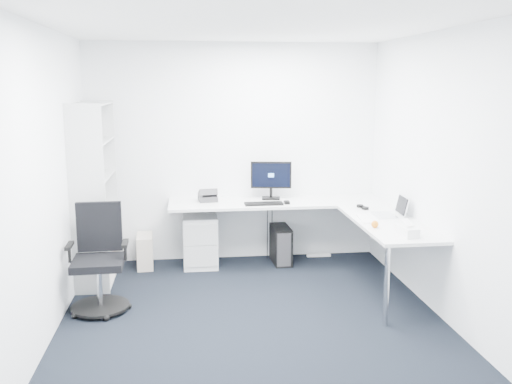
{
  "coord_description": "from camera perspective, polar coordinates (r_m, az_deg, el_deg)",
  "views": [
    {
      "loc": [
        -0.58,
        -4.96,
        2.21
      ],
      "look_at": [
        0.15,
        1.05,
        1.05
      ],
      "focal_mm": 40.0,
      "sensor_mm": 36.0,
      "label": 1
    }
  ],
  "objects": [
    {
      "name": "wall_right",
      "position": [
        5.56,
        18.49,
        1.39
      ],
      "size": [
        0.02,
        4.2,
        2.7
      ],
      "primitive_type": "cube",
      "color": "white",
      "rests_on": "ground"
    },
    {
      "name": "black_pc_tower",
      "position": [
        7.13,
        2.5,
        -5.28
      ],
      "size": [
        0.23,
        0.48,
        0.46
      ],
      "primitive_type": "cube",
      "rotation": [
        0.0,
        0.0,
        0.04
      ],
      "color": "black",
      "rests_on": "ground"
    },
    {
      "name": "wall_front",
      "position": [
        3.04,
        4.35,
        -5.65
      ],
      "size": [
        3.6,
        0.02,
        2.7
      ],
      "primitive_type": "cube",
      "color": "white",
      "rests_on": "ground"
    },
    {
      "name": "black_keyboard",
      "position": [
        6.73,
        0.78,
        -1.17
      ],
      "size": [
        0.45,
        0.17,
        0.02
      ],
      "primitive_type": "cube",
      "rotation": [
        0.0,
        0.0,
        0.01
      ],
      "color": "black",
      "rests_on": "l_desk"
    },
    {
      "name": "task_chair",
      "position": [
        5.77,
        -15.53,
        -6.55
      ],
      "size": [
        0.6,
        0.6,
        1.05
      ],
      "primitive_type": null,
      "rotation": [
        0.0,
        0.0,
        0.03
      ],
      "color": "black",
      "rests_on": "ground"
    },
    {
      "name": "orange_fruit",
      "position": [
        5.78,
        11.8,
        -3.17
      ],
      "size": [
        0.07,
        0.07,
        0.07
      ],
      "primitive_type": "sphere",
      "color": "orange",
      "rests_on": "l_desk"
    },
    {
      "name": "l_desk",
      "position": [
        6.71,
        3.05,
        -4.83
      ],
      "size": [
        2.73,
        1.53,
        0.8
      ],
      "primitive_type": null,
      "color": "silver",
      "rests_on": "ground"
    },
    {
      "name": "beige_pc_tower",
      "position": [
        7.1,
        -11.04,
        -5.81
      ],
      "size": [
        0.21,
        0.43,
        0.4
      ],
      "primitive_type": "cube",
      "rotation": [
        0.0,
        0.0,
        0.06
      ],
      "color": "#BBB09F",
      "rests_on": "ground"
    },
    {
      "name": "white_keyboard",
      "position": [
        6.12,
        10.81,
        -2.63
      ],
      "size": [
        0.16,
        0.4,
        0.01
      ],
      "primitive_type": "cube",
      "rotation": [
        0.0,
        0.0,
        -0.12
      ],
      "color": "silver",
      "rests_on": "l_desk"
    },
    {
      "name": "ceiling",
      "position": [
        5.01,
        -0.27,
        16.45
      ],
      "size": [
        4.2,
        4.2,
        0.0
      ],
      "primitive_type": "plane",
      "color": "white"
    },
    {
      "name": "tissue_box",
      "position": [
        5.55,
        14.88,
        -3.81
      ],
      "size": [
        0.16,
        0.27,
        0.09
      ],
      "primitive_type": "cube",
      "rotation": [
        0.0,
        0.0,
        0.13
      ],
      "color": "silver",
      "rests_on": "l_desk"
    },
    {
      "name": "ground",
      "position": [
        5.46,
        -0.25,
        -13.04
      ],
      "size": [
        4.2,
        4.2,
        0.0
      ],
      "primitive_type": "plane",
      "color": "black"
    },
    {
      "name": "wall_back",
      "position": [
        7.13,
        -2.21,
        3.92
      ],
      "size": [
        3.6,
        0.02,
        2.7
      ],
      "primitive_type": "cube",
      "color": "white",
      "rests_on": "ground"
    },
    {
      "name": "headphones",
      "position": [
        6.63,
        10.62,
        -1.41
      ],
      "size": [
        0.15,
        0.21,
        0.05
      ],
      "primitive_type": null,
      "rotation": [
        0.0,
        0.0,
        0.19
      ],
      "color": "black",
      "rests_on": "l_desk"
    },
    {
      "name": "wall_left",
      "position": [
        5.18,
        -20.46,
        0.59
      ],
      "size": [
        0.02,
        4.2,
        2.7
      ],
      "primitive_type": "cube",
      "color": "white",
      "rests_on": "ground"
    },
    {
      "name": "monitor",
      "position": [
        7.01,
        1.52,
        1.22
      ],
      "size": [
        0.52,
        0.24,
        0.48
      ],
      "primitive_type": null,
      "rotation": [
        0.0,
        0.0,
        -0.16
      ],
      "color": "black",
      "rests_on": "l_desk"
    },
    {
      "name": "desk_phone",
      "position": [
        6.93,
        -4.85,
        -0.29
      ],
      "size": [
        0.24,
        0.24,
        0.15
      ],
      "primitive_type": null,
      "rotation": [
        0.0,
        0.0,
        0.12
      ],
      "color": "#2F2E31",
      "rests_on": "l_desk"
    },
    {
      "name": "power_strip",
      "position": [
        7.46,
        6.28,
        -6.29
      ],
      "size": [
        0.31,
        0.06,
        0.04
      ],
      "primitive_type": "cube",
      "rotation": [
        0.0,
        0.0,
        -0.03
      ],
      "color": "silver",
      "rests_on": "ground"
    },
    {
      "name": "drawer_pedestal",
      "position": [
        7.03,
        -5.58,
        -4.83
      ],
      "size": [
        0.41,
        0.51,
        0.63
      ],
      "primitive_type": "cube",
      "color": "silver",
      "rests_on": "ground"
    },
    {
      "name": "mouse",
      "position": [
        6.78,
        3.1,
        -1.05
      ],
      "size": [
        0.06,
        0.1,
        0.03
      ],
      "primitive_type": "cube",
      "rotation": [
        0.0,
        0.0,
        0.0
      ],
      "color": "black",
      "rests_on": "l_desk"
    },
    {
      "name": "bookshelf",
      "position": [
        6.6,
        -15.91,
        -0.08
      ],
      "size": [
        0.39,
        1.0,
        2.01
      ],
      "primitive_type": null,
      "color": "#B9BBBB",
      "rests_on": "ground"
    },
    {
      "name": "laptop",
      "position": [
        6.29,
        12.73,
        -1.35
      ],
      "size": [
        0.34,
        0.33,
        0.23
      ],
      "primitive_type": null,
      "rotation": [
        0.0,
        0.0,
        -0.04
      ],
      "color": "silver",
      "rests_on": "l_desk"
    }
  ]
}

